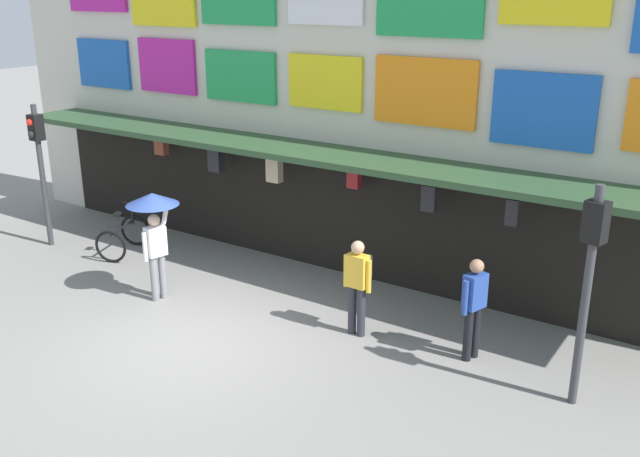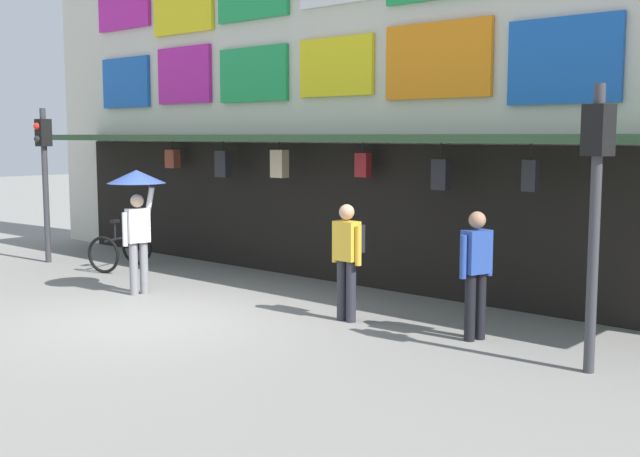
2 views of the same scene
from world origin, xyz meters
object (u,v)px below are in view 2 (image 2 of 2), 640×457
(pedestrian_with_umbrella, at_px, (137,196))
(pedestrian_in_purple, at_px, (476,268))
(bicycle_parked, at_px, (121,249))
(traffic_light_near, at_px, (44,160))
(traffic_light_far, at_px, (597,182))
(pedestrian_in_red, at_px, (348,253))

(pedestrian_with_umbrella, relative_size, pedestrian_in_purple, 1.24)
(bicycle_parked, bearing_deg, pedestrian_with_umbrella, -28.03)
(bicycle_parked, relative_size, pedestrian_in_purple, 0.80)
(traffic_light_near, relative_size, traffic_light_far, 1.00)
(bicycle_parked, bearing_deg, pedestrian_in_red, -3.92)
(traffic_light_near, relative_size, pedestrian_in_purple, 1.90)
(traffic_light_far, height_order, pedestrian_in_red, traffic_light_far)
(pedestrian_with_umbrella, bearing_deg, pedestrian_in_red, 12.61)
(traffic_light_far, bearing_deg, pedestrian_with_umbrella, -174.24)
(bicycle_parked, height_order, pedestrian_in_purple, pedestrian_in_purple)
(traffic_light_far, xyz_separation_m, pedestrian_with_umbrella, (-7.43, -0.75, -0.50))
(pedestrian_with_umbrella, xyz_separation_m, pedestrian_in_purple, (5.74, 1.13, -0.69))
(pedestrian_in_purple, bearing_deg, pedestrian_in_red, -171.92)
(traffic_light_near, distance_m, pedestrian_in_purple, 10.07)
(bicycle_parked, xyz_separation_m, pedestrian_in_red, (6.22, -0.43, 0.59))
(traffic_light_near, xyz_separation_m, pedestrian_in_purple, (9.99, 0.40, -1.19))
(traffic_light_far, height_order, pedestrian_with_umbrella, traffic_light_far)
(traffic_light_far, relative_size, bicycle_parked, 2.39)
(traffic_light_far, distance_m, pedestrian_with_umbrella, 7.49)
(traffic_light_near, distance_m, pedestrian_with_umbrella, 4.34)
(pedestrian_with_umbrella, bearing_deg, pedestrian_in_purple, 11.11)
(traffic_light_far, bearing_deg, traffic_light_near, -179.91)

